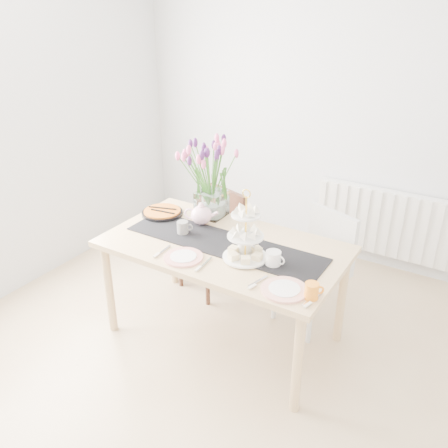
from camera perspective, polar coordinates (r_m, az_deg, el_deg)
The scene contains 16 objects.
room_shell at distance 2.35m, azimuth -4.02°, elevation 1.96°, with size 4.50×4.50×4.50m.
radiator at distance 4.39m, azimuth 18.68°, elevation 0.18°, with size 1.20×0.08×0.60m, color white.
dining_table at distance 3.21m, azimuth -0.05°, elevation -3.62°, with size 1.60×0.90×0.75m.
chair_brown at distance 3.89m, azimuth -0.79°, elevation -1.09°, with size 0.52×0.52×0.84m.
chair_white at distance 3.54m, azimuth 11.43°, elevation -4.29°, with size 0.55×0.55×0.86m.
table_runner at distance 3.17m, azimuth -0.05°, elevation -2.35°, with size 1.40×0.35×0.01m, color black.
tulip_vase at distance 3.43m, azimuth -1.55°, elevation 7.00°, with size 0.71×0.71×0.61m.
cake_stand at distance 2.94m, azimuth 2.60°, elevation -2.17°, with size 0.29×0.29×0.42m.
teapot at distance 3.40m, azimuth -2.73°, elevation 1.09°, with size 0.24×0.20×0.16m, color white, non-canonical shape.
cream_jug at distance 2.92m, azimuth 5.95°, elevation -4.15°, with size 0.10×0.10×0.10m, color white.
tart_tin at distance 3.61m, azimuth -7.44°, elevation 1.36°, with size 0.31×0.31×0.04m.
mug_grey at distance 3.29m, azimuth -5.00°, elevation -0.46°, with size 0.08×0.08×0.09m, color gray.
mug_white at distance 3.03m, azimuth 2.42°, elevation -2.79°, with size 0.08×0.08×0.10m, color white.
mug_orange at distance 2.65m, azimuth 10.49°, elevation -7.92°, with size 0.08×0.08×0.09m, color orange.
plate_left at distance 3.01m, azimuth -4.91°, elevation -4.00°, with size 0.25×0.25×0.01m, color white.
plate_right at distance 2.71m, azimuth 7.28°, elevation -7.84°, with size 0.27×0.27×0.01m, color white.
Camera 1 is at (1.26, -1.74, 2.25)m, focal length 38.00 mm.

